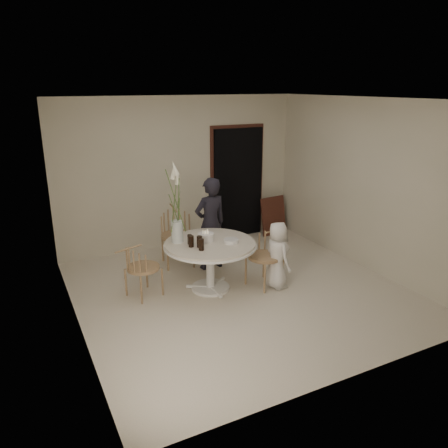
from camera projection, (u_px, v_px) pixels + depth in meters
name	position (u px, v px, depth m)	size (l,w,h in m)	color
ground	(239.00, 291.00, 6.38)	(4.50, 4.50, 0.00)	silver
room_shell	(241.00, 182.00, 5.88)	(4.50, 4.50, 4.50)	silver
doorway	(238.00, 184.00, 8.41)	(1.00, 0.10, 2.10)	black
door_trim	(237.00, 180.00, 8.43)	(1.12, 0.03, 2.22)	#4F211B
table	(210.00, 250.00, 6.25)	(1.33, 1.33, 0.73)	white
picture_frame	(273.00, 216.00, 8.71)	(0.57, 0.04, 0.75)	#4F211B
chair_far	(175.00, 228.00, 7.26)	(0.56, 0.60, 0.93)	#9F7456
chair_right	(270.00, 249.00, 6.48)	(0.57, 0.54, 0.84)	#9F7456
chair_left	(136.00, 264.00, 6.01)	(0.56, 0.54, 0.79)	#9F7456
girl	(210.00, 224.00, 6.97)	(0.55, 0.36, 1.50)	black
boy	(277.00, 255.00, 6.35)	(0.49, 0.32, 1.01)	silver
birthday_cake	(206.00, 237.00, 6.27)	(0.23, 0.23, 0.16)	silver
cola_tumbler_a	(199.00, 242.00, 6.01)	(0.07, 0.07, 0.16)	black
cola_tumbler_b	(201.00, 245.00, 5.90)	(0.07, 0.07, 0.16)	black
cola_tumbler_c	(190.00, 239.00, 6.13)	(0.06, 0.06, 0.14)	black
cola_tumbler_d	(191.00, 241.00, 6.02)	(0.07, 0.07, 0.16)	black
plate_stack	(231.00, 241.00, 6.19)	(0.21, 0.21, 0.05)	silver
flower_vase	(177.00, 214.00, 6.10)	(0.17, 0.17, 1.17)	silver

